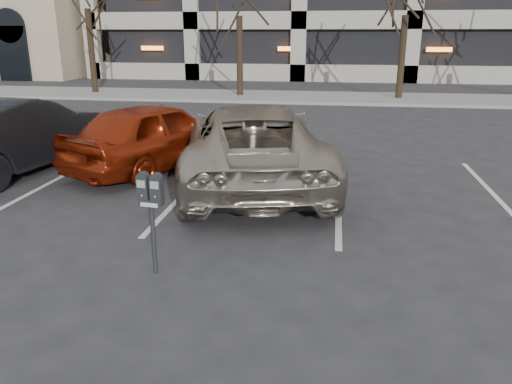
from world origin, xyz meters
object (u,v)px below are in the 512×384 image
at_px(car_red, 156,135).
at_px(car_dark, 15,134).
at_px(suv_silver, 253,145).
at_px(parking_meter, 151,199).

distance_m(car_red, car_dark, 2.92).
bearing_deg(suv_silver, car_dark, -14.89).
distance_m(parking_meter, car_dark, 6.14).
relative_size(parking_meter, car_dark, 0.26).
bearing_deg(parking_meter, car_red, 116.27).
bearing_deg(car_dark, parking_meter, 145.58).
bearing_deg(parking_meter, car_dark, 144.50).
xyz_separation_m(parking_meter, suv_silver, (0.57, 3.96, -0.19)).
height_order(parking_meter, car_dark, car_dark).
bearing_deg(car_dark, car_red, -158.64).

